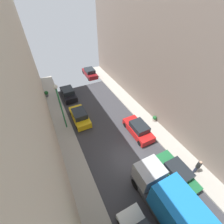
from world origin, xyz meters
name	(u,v)px	position (x,y,z in m)	size (l,w,h in m)	color
ground	(129,159)	(0.00, 0.00, 0.00)	(32.00, 32.00, 0.00)	#38383D
sidewalk_left	(82,181)	(-5.00, 0.00, 0.07)	(2.00, 44.00, 0.15)	#A8A399
sidewalk_right	(167,141)	(5.00, 0.00, 0.07)	(2.00, 44.00, 0.15)	#A8A399
building_right	(223,69)	(9.00, 0.00, 7.81)	(6.00, 44.00, 15.63)	gray
parked_car_left_2	(80,116)	(-2.70, 7.70, 0.72)	(1.78, 4.20, 1.57)	gold
parked_car_left_3	(68,93)	(-2.70, 13.61, 0.72)	(1.78, 4.20, 1.57)	black
parked_car_right_1	(176,173)	(2.70, -3.41, 0.72)	(1.78, 4.20, 1.57)	#1E6638
parked_car_right_2	(138,129)	(2.70, 2.49, 0.72)	(1.78, 4.20, 1.57)	red
parked_car_right_3	(90,73)	(2.70, 18.72, 0.72)	(1.78, 4.20, 1.57)	maroon
delivery_truck	(172,206)	(0.00, -5.33, 1.79)	(2.26, 6.60, 3.38)	#4C4C51
pedestrian	(198,166)	(4.67, -3.94, 1.07)	(0.40, 0.36, 1.72)	#2D334C
potted_plant_0	(154,118)	(5.71, 3.24, 0.54)	(0.51, 0.51, 0.76)	#B2A899
potted_plant_2	(46,93)	(-5.72, 15.23, 0.64)	(0.59, 0.59, 0.89)	slate
lamp_post	(60,102)	(-4.60, 7.18, 4.00)	(0.44, 0.44, 5.91)	#26723F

